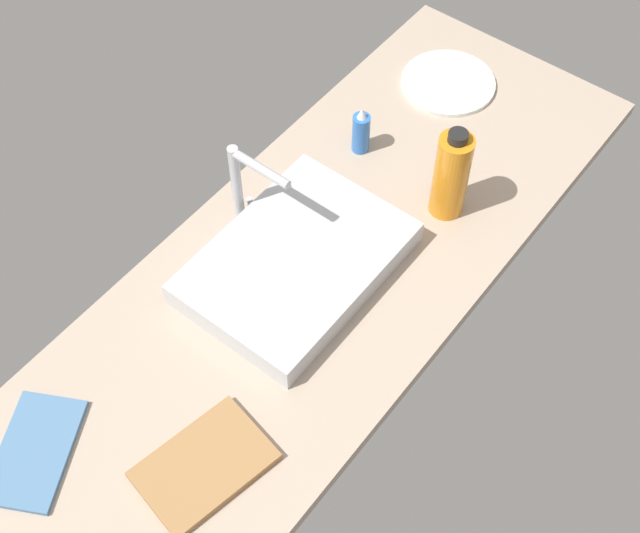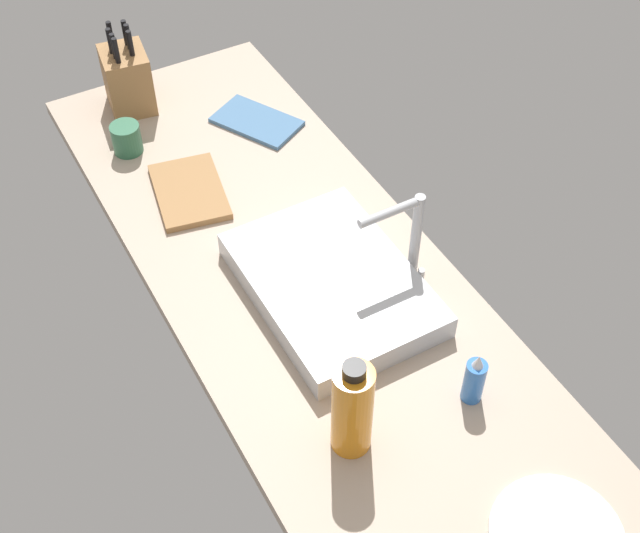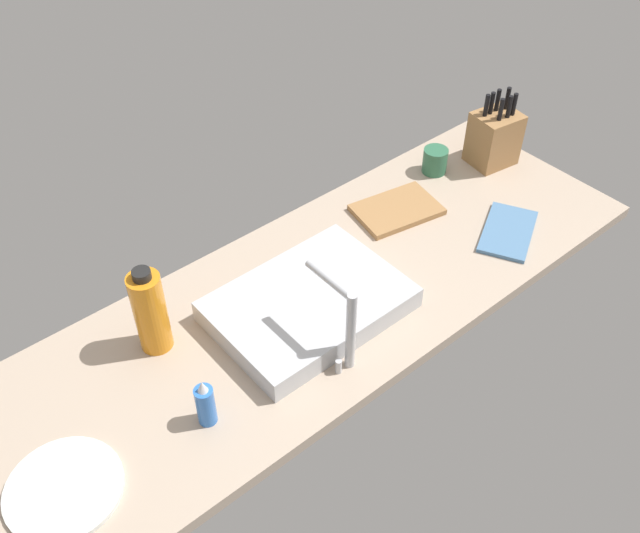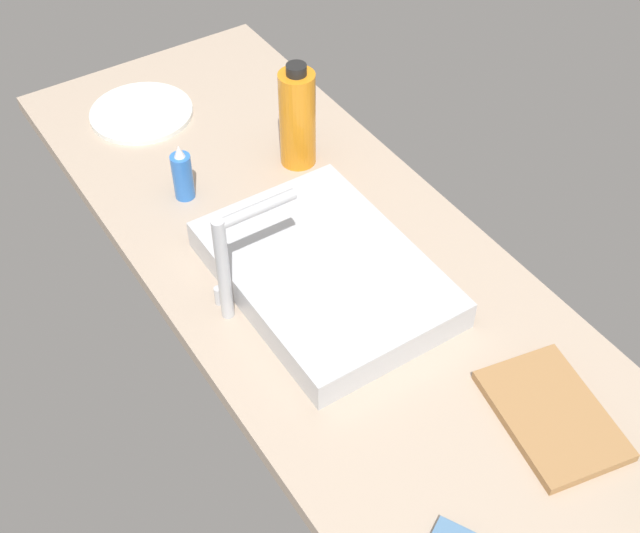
% 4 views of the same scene
% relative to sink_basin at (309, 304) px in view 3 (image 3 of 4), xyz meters
% --- Properties ---
extents(countertop_slab, '(1.96, 0.65, 0.04)m').
position_rel_sink_basin_xyz_m(countertop_slab, '(-0.04, -0.03, -0.05)').
color(countertop_slab, tan).
rests_on(countertop_slab, ground).
extents(sink_basin, '(0.48, 0.34, 0.06)m').
position_rel_sink_basin_xyz_m(sink_basin, '(0.00, 0.00, 0.00)').
color(sink_basin, '#B7BABF').
rests_on(sink_basin, countertop_slab).
extents(faucet, '(0.06, 0.16, 0.24)m').
position_rel_sink_basin_xyz_m(faucet, '(0.04, 0.17, 0.11)').
color(faucet, '#B7BABF').
rests_on(faucet, countertop_slab).
extents(knife_block, '(0.16, 0.14, 0.25)m').
position_rel_sink_basin_xyz_m(knife_block, '(-0.89, -0.14, 0.06)').
color(knife_block, '#9E7042').
rests_on(knife_block, countertop_slab).
extents(cutting_board, '(0.28, 0.21, 0.02)m').
position_rel_sink_basin_xyz_m(cutting_board, '(-0.47, -0.15, -0.02)').
color(cutting_board, '#9E7042').
rests_on(cutting_board, countertop_slab).
extents(soap_bottle, '(0.04, 0.04, 0.13)m').
position_rel_sink_basin_xyz_m(soap_bottle, '(0.38, 0.11, 0.03)').
color(soap_bottle, blue).
rests_on(soap_bottle, countertop_slab).
extents(water_bottle, '(0.08, 0.08, 0.25)m').
position_rel_sink_basin_xyz_m(water_bottle, '(0.35, -0.16, 0.09)').
color(water_bottle, orange).
rests_on(water_bottle, countertop_slab).
extents(dinner_plate, '(0.25, 0.25, 0.01)m').
position_rel_sink_basin_xyz_m(dinner_plate, '(0.71, 0.06, -0.02)').
color(dinner_plate, silver).
rests_on(dinner_plate, countertop_slab).
extents(dish_towel, '(0.27, 0.23, 0.01)m').
position_rel_sink_basin_xyz_m(dish_towel, '(-0.64, 0.13, -0.02)').
color(dish_towel, teal).
rests_on(dish_towel, countertop_slab).
extents(coffee_mug, '(0.08, 0.08, 0.08)m').
position_rel_sink_basin_xyz_m(coffee_mug, '(-0.71, -0.22, 0.01)').
color(coffee_mug, '#2D6647').
rests_on(coffee_mug, countertop_slab).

